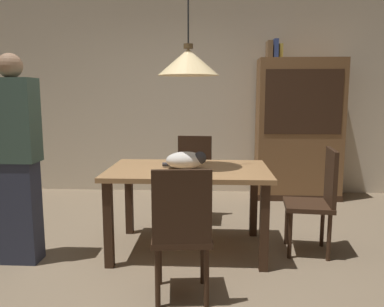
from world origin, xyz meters
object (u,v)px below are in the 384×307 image
(book_brown_thick, at_px, (269,50))
(book_blue_wide, at_px, (275,49))
(cat_sleeping, at_px, (187,160))
(pendant_lamp, at_px, (188,62))
(chair_far_back, at_px, (194,174))
(chair_near_front, at_px, (182,229))
(dining_table, at_px, (188,179))
(book_yellow_short, at_px, (280,51))
(chair_right_side, at_px, (318,197))
(person_standing, at_px, (16,160))
(hutch_bookcase, at_px, (298,132))

(book_brown_thick, height_order, book_blue_wide, book_blue_wide)
(cat_sleeping, relative_size, pendant_lamp, 0.30)
(chair_far_back, relative_size, chair_near_front, 1.00)
(dining_table, relative_size, book_yellow_short, 7.00)
(book_brown_thick, distance_m, book_blue_wide, 0.08)
(book_brown_thick, bearing_deg, book_blue_wide, 0.00)
(chair_right_side, height_order, book_blue_wide, book_blue_wide)
(chair_far_back, xyz_separation_m, cat_sleeping, (-0.02, -0.90, 0.32))
(dining_table, height_order, pendant_lamp, pendant_lamp)
(pendant_lamp, distance_m, person_standing, 1.63)
(hutch_bookcase, xyz_separation_m, person_standing, (-2.74, -2.18, -0.02))
(chair_right_side, bearing_deg, book_blue_wide, 93.51)
(chair_right_side, relative_size, pendant_lamp, 0.72)
(chair_near_front, bearing_deg, cat_sleeping, 91.41)
(pendant_lamp, relative_size, book_yellow_short, 6.50)
(pendant_lamp, xyz_separation_m, person_standing, (-1.38, -0.31, -0.80))
(pendant_lamp, distance_m, hutch_bookcase, 2.44)
(book_blue_wide, bearing_deg, chair_right_side, -86.49)
(chair_right_side, distance_m, person_standing, 2.55)
(chair_far_back, distance_m, chair_near_front, 1.76)
(hutch_bookcase, height_order, book_yellow_short, book_yellow_short)
(pendant_lamp, xyz_separation_m, hutch_bookcase, (1.36, 1.87, -0.77))
(cat_sleeping, bearing_deg, dining_table, 63.57)
(chair_far_back, height_order, chair_near_front, same)
(dining_table, bearing_deg, hutch_bookcase, 54.04)
(person_standing, bearing_deg, cat_sleeping, 11.71)
(chair_near_front, distance_m, hutch_bookcase, 3.08)
(cat_sleeping, bearing_deg, hutch_bookcase, 54.16)
(chair_far_back, distance_m, cat_sleeping, 0.96)
(chair_near_front, bearing_deg, person_standing, 157.79)
(person_standing, bearing_deg, chair_right_side, 6.87)
(book_blue_wide, bearing_deg, pendant_lamp, -118.43)
(dining_table, distance_m, book_brown_thick, 2.47)
(chair_right_side, distance_m, book_yellow_short, 2.36)
(chair_right_side, bearing_deg, dining_table, 179.60)
(cat_sleeping, height_order, pendant_lamp, pendant_lamp)
(chair_near_front, xyz_separation_m, book_blue_wide, (1.01, 2.75, 1.46))
(chair_right_side, xyz_separation_m, book_brown_thick, (-0.19, 1.88, 1.45))
(hutch_bookcase, bearing_deg, cat_sleeping, -125.84)
(hutch_bookcase, distance_m, person_standing, 3.50)
(book_blue_wide, bearing_deg, chair_far_back, -135.44)
(dining_table, relative_size, pendant_lamp, 1.08)
(pendant_lamp, bearing_deg, book_brown_thick, 63.37)
(dining_table, xyz_separation_m, chair_near_front, (0.01, -0.88, -0.14))
(cat_sleeping, height_order, hutch_bookcase, hutch_bookcase)
(hutch_bookcase, bearing_deg, person_standing, -141.48)
(chair_right_side, relative_size, chair_far_back, 1.00)
(book_yellow_short, xyz_separation_m, person_standing, (-2.46, -2.18, -1.07))
(book_brown_thick, bearing_deg, chair_near_front, -108.70)
(chair_right_side, xyz_separation_m, cat_sleeping, (-1.14, -0.02, 0.32))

